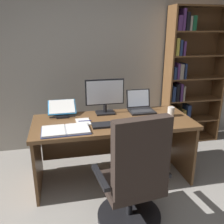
% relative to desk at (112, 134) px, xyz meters
% --- Properties ---
extents(wall_back, '(5.34, 0.12, 2.50)m').
position_rel_desk_xyz_m(wall_back, '(-0.04, 0.98, 0.71)').
color(wall_back, '#B2ADA3').
rests_on(wall_back, ground).
extents(desk, '(1.77, 0.75, 0.74)m').
position_rel_desk_xyz_m(desk, '(0.00, 0.00, 0.00)').
color(desk, brown).
rests_on(desk, ground).
extents(bookshelf, '(0.88, 0.30, 2.01)m').
position_rel_desk_xyz_m(bookshelf, '(1.33, 0.76, 0.43)').
color(bookshelf, brown).
rests_on(bookshelf, ground).
extents(office_chair, '(0.66, 0.60, 1.08)m').
position_rel_desk_xyz_m(office_chair, '(0.02, -0.85, -0.09)').
color(office_chair, black).
rests_on(office_chair, ground).
extents(monitor, '(0.46, 0.16, 0.42)m').
position_rel_desk_xyz_m(monitor, '(-0.05, 0.17, 0.41)').
color(monitor, black).
rests_on(monitor, desk).
extents(laptop, '(0.30, 0.30, 0.25)m').
position_rel_desk_xyz_m(laptop, '(0.40, 0.18, 0.25)').
color(laptop, black).
rests_on(laptop, desk).
extents(keyboard, '(0.42, 0.15, 0.02)m').
position_rel_desk_xyz_m(keyboard, '(-0.05, -0.23, 0.21)').
color(keyboard, black).
rests_on(keyboard, desk).
extents(computer_mouse, '(0.06, 0.10, 0.04)m').
position_rel_desk_xyz_m(computer_mouse, '(0.25, -0.23, 0.22)').
color(computer_mouse, black).
rests_on(computer_mouse, desk).
extents(reading_stand_with_book, '(0.32, 0.30, 0.15)m').
position_rel_desk_xyz_m(reading_stand_with_book, '(-0.55, 0.25, 0.27)').
color(reading_stand_with_book, black).
rests_on(reading_stand_with_book, desk).
extents(open_binder, '(0.49, 0.30, 0.02)m').
position_rel_desk_xyz_m(open_binder, '(-0.53, -0.28, 0.21)').
color(open_binder, navy).
rests_on(open_binder, desk).
extents(notepad, '(0.16, 0.22, 0.01)m').
position_rel_desk_xyz_m(notepad, '(-0.33, -0.07, 0.20)').
color(notepad, silver).
rests_on(notepad, desk).
extents(pen, '(0.14, 0.02, 0.01)m').
position_rel_desk_xyz_m(pen, '(-0.31, -0.07, 0.21)').
color(pen, navy).
rests_on(pen, notepad).
extents(coffee_mug, '(0.08, 0.08, 0.11)m').
position_rel_desk_xyz_m(coffee_mug, '(0.69, -0.08, 0.25)').
color(coffee_mug, silver).
rests_on(coffee_mug, desk).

